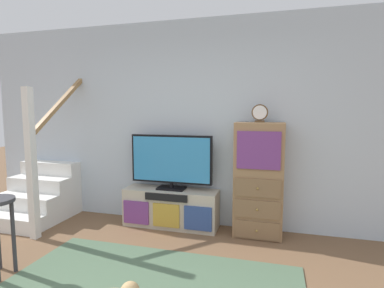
{
  "coord_description": "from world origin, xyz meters",
  "views": [
    {
      "loc": [
        1.01,
        -1.5,
        1.54
      ],
      "look_at": [
        0.08,
        1.87,
        1.14
      ],
      "focal_mm": 28.61,
      "sensor_mm": 36.0,
      "label": 1
    }
  ],
  "objects_px": {
    "desk_clock": "(260,113)",
    "media_console": "(171,208)",
    "television": "(171,161)",
    "side_cabinet": "(259,180)"
  },
  "relations": [
    {
      "from": "desk_clock",
      "to": "media_console",
      "type": "bearing_deg",
      "value": 179.75
    },
    {
      "from": "media_console",
      "to": "television",
      "type": "bearing_deg",
      "value": 90.0
    },
    {
      "from": "media_console",
      "to": "desk_clock",
      "type": "height_order",
      "value": "desk_clock"
    },
    {
      "from": "media_console",
      "to": "television",
      "type": "height_order",
      "value": "television"
    },
    {
      "from": "side_cabinet",
      "to": "television",
      "type": "bearing_deg",
      "value": 179.3
    },
    {
      "from": "side_cabinet",
      "to": "desk_clock",
      "type": "relative_size",
      "value": 6.49
    },
    {
      "from": "television",
      "to": "desk_clock",
      "type": "xyz_separation_m",
      "value": [
        1.12,
        -0.03,
        0.62
      ]
    },
    {
      "from": "desk_clock",
      "to": "side_cabinet",
      "type": "bearing_deg",
      "value": 74.27
    },
    {
      "from": "media_console",
      "to": "side_cabinet",
      "type": "bearing_deg",
      "value": 0.52
    },
    {
      "from": "media_console",
      "to": "side_cabinet",
      "type": "height_order",
      "value": "side_cabinet"
    }
  ]
}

